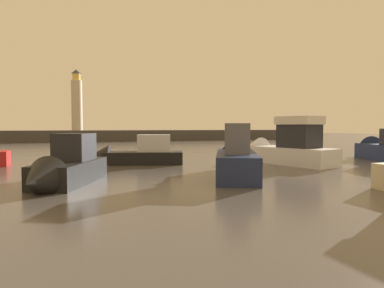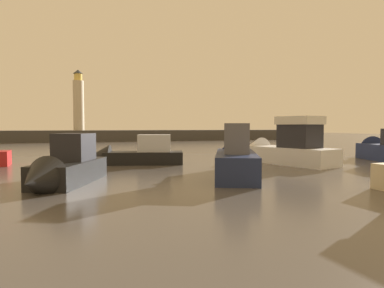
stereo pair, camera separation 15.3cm
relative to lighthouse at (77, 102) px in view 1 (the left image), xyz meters
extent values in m
plane|color=#4C4742|center=(7.72, -34.54, -8.01)|extent=(220.00, 220.00, 0.00)
cube|color=#423F3D|center=(7.72, 0.00, -6.89)|extent=(78.28, 6.37, 2.22)
cylinder|color=beige|center=(0.00, 0.00, -0.78)|extent=(2.10, 2.10, 10.01)
cylinder|color=#F2CC59|center=(0.00, 0.00, 4.92)|extent=(1.58, 1.58, 1.40)
cone|color=#33383D|center=(0.00, 0.00, 6.03)|extent=(1.89, 1.89, 0.80)
cube|color=black|center=(0.38, -52.71, -7.43)|extent=(3.93, 5.72, 1.14)
cone|color=black|center=(-0.83, -55.66, -7.38)|extent=(2.54, 2.47, 1.98)
cube|color=#232328|center=(0.58, -52.21, -6.15)|extent=(2.30, 2.54, 1.43)
cube|color=#1E284C|center=(9.44, -53.56, -7.29)|extent=(4.82, 7.24, 1.44)
cone|color=#1E284C|center=(11.05, -49.88, -7.21)|extent=(2.75, 2.68, 2.13)
cube|color=#595960|center=(9.29, -53.88, -5.73)|extent=(2.19, 2.72, 1.68)
cube|color=black|center=(5.51, -45.14, -7.52)|extent=(6.38, 3.50, 0.98)
cone|color=black|center=(2.07, -44.27, -7.47)|extent=(2.29, 2.38, 1.99)
cube|color=silver|center=(6.32, -45.35, -6.36)|extent=(2.82, 2.12, 1.34)
cube|color=white|center=(16.49, -48.66, -7.34)|extent=(4.64, 7.63, 1.33)
cone|color=white|center=(15.25, -44.59, -7.27)|extent=(3.15, 3.04, 2.56)
cube|color=#232328|center=(16.73, -49.45, -5.79)|extent=(2.84, 3.19, 1.77)
cube|color=silver|center=(16.73, -49.45, -4.59)|extent=(3.12, 3.51, 0.62)
cone|color=#1E284C|center=(26.92, -45.70, -7.23)|extent=(3.08, 2.96, 2.57)
camera|label=1|loc=(0.99, -70.90, -5.09)|focal=31.00mm
camera|label=2|loc=(1.14, -70.94, -5.09)|focal=31.00mm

